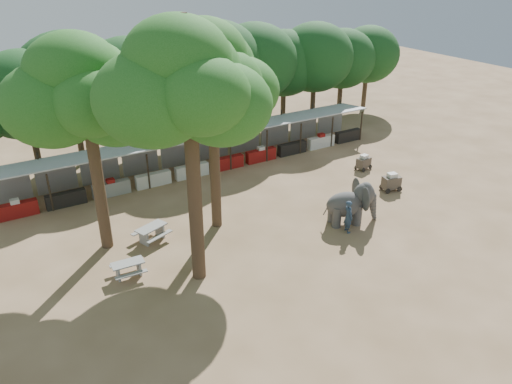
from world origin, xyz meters
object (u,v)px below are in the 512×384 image
handler (348,216)px  picnic_table_far (152,231)px  yard_tree_left (81,93)px  cart_back (364,162)px  yard_tree_back (207,75)px  yard_tree_center (183,86)px  picnic_table_near (128,267)px  elephant (352,203)px  cart_front (391,182)px

handler → picnic_table_far: size_ratio=0.91×
yard_tree_left → cart_back: bearing=1.8°
handler → cart_back: (6.79, 6.21, -0.41)m
yard_tree_back → handler: (6.01, -4.61, -7.59)m
yard_tree_center → picnic_table_near: (-2.76, 1.57, -8.71)m
yard_tree_left → elephant: yard_tree_left is taller
elephant → cart_back: size_ratio=2.63×
yard_tree_back → picnic_table_near: (-5.76, -2.43, -8.04)m
yard_tree_center → cart_back: bearing=19.5°
picnic_table_far → cart_back: size_ratio=1.69×
elephant → picnic_table_far: (-10.50, 3.98, -0.67)m
handler → yard_tree_left: bearing=77.9°
cart_front → cart_back: (0.85, 3.56, -0.06)m
yard_tree_back → elephant: yard_tree_back is taller
picnic_table_far → yard_tree_left: bearing=139.1°
yard_tree_left → picnic_table_near: (0.24, -3.43, -7.70)m
yard_tree_left → picnic_table_far: yard_tree_left is taller
yard_tree_left → yard_tree_center: size_ratio=0.92×
picnic_table_far → picnic_table_near: bearing=-150.5°
yard_tree_left → picnic_table_far: bearing=-20.2°
yard_tree_left → picnic_table_far: 8.06m
handler → picnic_table_near: 11.98m
elephant → cart_front: (5.06, 1.89, -0.61)m
yard_tree_left → yard_tree_back: 6.09m
yard_tree_left → elephant: size_ratio=3.37×
cart_back → yard_tree_back: bearing=176.3°
yard_tree_back → elephant: size_ratio=3.48×
yard_tree_center → handler: 12.23m
yard_tree_center → yard_tree_left: bearing=121.0°
picnic_table_far → cart_back: (16.42, 1.47, -0.00)m
handler → picnic_table_far: 10.74m
yard_tree_center → elephant: 12.71m
elephant → cart_front: bearing=39.1°
yard_tree_left → cart_back: 20.30m
yard_tree_left → yard_tree_back: (6.00, -1.00, 0.34)m
handler → picnic_table_far: (-9.63, 4.74, -0.41)m
picnic_table_near → cart_front: (17.70, 0.46, 0.10)m
picnic_table_far → cart_back: cart_back is taller
handler → cart_back: handler is taller
yard_tree_left → handler: 15.10m
yard_tree_left → elephant: (12.88, -4.86, -6.99)m
handler → cart_front: bearing=-53.0°
yard_tree_left → picnic_table_near: bearing=-86.0°
elephant → cart_back: elephant is taller
yard_tree_left → elephant: bearing=-20.7°
yard_tree_back → picnic_table_far: size_ratio=5.42×
elephant → picnic_table_near: (-12.64, 1.43, -0.72)m
picnic_table_far → handler: bearing=-46.9°
yard_tree_center → cart_back: size_ratio=9.69×
yard_tree_center → picnic_table_near: bearing=150.4°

